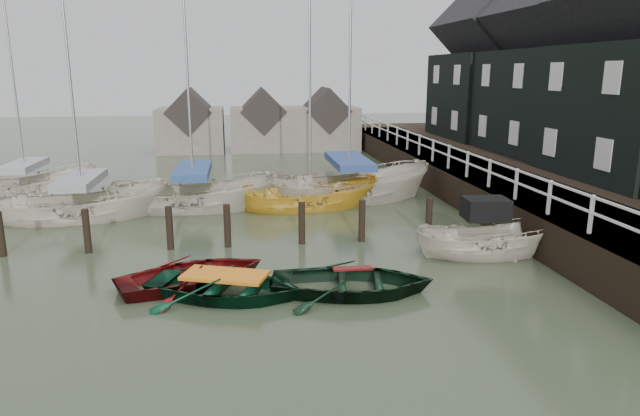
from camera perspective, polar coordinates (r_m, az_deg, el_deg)
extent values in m
plane|color=#343C26|center=(15.83, -4.94, -6.93)|extent=(120.00, 120.00, 0.00)
cube|color=black|center=(27.17, 14.16, 4.42)|extent=(3.00, 32.00, 0.20)
cube|color=silver|center=(26.50, 11.27, 6.64)|extent=(0.06, 32.00, 0.06)
cube|color=silver|center=(26.54, 11.23, 5.78)|extent=(0.06, 32.00, 0.06)
cube|color=black|center=(29.91, 23.81, 1.76)|extent=(14.00, 38.00, 1.50)
cube|color=black|center=(31.14, 22.58, 9.74)|extent=(6.00, 7.00, 5.00)
cube|color=black|center=(31.22, 23.32, 17.52)|extent=(6.11, 7.14, 6.11)
cube|color=black|center=(37.34, 17.10, 10.64)|extent=(6.40, 7.00, 5.00)
cube|color=black|center=(37.41, 17.57, 17.15)|extent=(6.52, 7.14, 6.52)
cylinder|color=black|center=(19.88, -29.25, -2.86)|extent=(0.22, 0.22, 1.80)
cylinder|color=black|center=(19.11, -22.24, -2.73)|extent=(0.22, 0.22, 1.80)
cylinder|color=black|center=(18.65, -14.78, -2.54)|extent=(0.22, 0.22, 1.80)
cylinder|color=black|center=(18.52, -9.23, -2.37)|extent=(0.22, 0.22, 1.80)
cylinder|color=black|center=(18.61, -1.83, -2.11)|extent=(0.22, 0.22, 1.80)
cylinder|color=black|center=(18.93, 4.20, -1.87)|extent=(0.22, 0.22, 1.80)
cylinder|color=black|center=(19.54, 10.81, -1.59)|extent=(0.22, 0.22, 1.80)
cube|color=#665B51|center=(41.14, -12.77, 7.63)|extent=(4.50, 4.00, 3.00)
cube|color=#282321|center=(41.03, -12.87, 9.43)|extent=(3.18, 4.08, 3.18)
cube|color=#665B51|center=(41.05, -5.74, 7.88)|extent=(4.50, 4.00, 3.00)
cube|color=#282321|center=(40.94, -5.78, 9.69)|extent=(3.18, 4.08, 3.18)
cube|color=#665B51|center=(41.49, 0.54, 8.00)|extent=(4.50, 4.00, 3.00)
cube|color=#282321|center=(41.38, 0.55, 9.79)|extent=(3.18, 4.08, 3.18)
imported|color=#5E0D0E|center=(15.64, -12.44, -7.47)|extent=(4.76, 4.16, 0.82)
imported|color=#08321E|center=(14.68, -9.39, -8.75)|extent=(4.73, 4.05, 0.83)
imported|color=black|center=(14.76, 3.24, -8.45)|extent=(4.55, 3.58, 0.86)
imported|color=beige|center=(18.25, 16.20, -4.62)|extent=(4.50, 1.96, 1.69)
cube|color=black|center=(18.04, 16.24, -0.06)|extent=(1.37, 1.09, 0.65)
imported|color=beige|center=(23.75, -22.52, -0.94)|extent=(6.74, 3.36, 2.49)
cylinder|color=#B2B2B7|center=(23.10, -23.89, 13.52)|extent=(0.10, 0.10, 9.18)
cube|color=gray|center=(23.45, -22.85, 2.58)|extent=(3.70, 1.80, 0.30)
imported|color=beige|center=(24.04, -12.43, -0.05)|extent=(6.93, 2.85, 2.64)
cylinder|color=#B2B2B7|center=(23.40, -13.22, 14.80)|extent=(0.10, 0.10, 9.44)
cube|color=navy|center=(23.73, -12.63, 3.64)|extent=(3.81, 1.52, 0.30)
imported|color=gold|center=(23.70, -0.97, 0.08)|extent=(6.05, 2.79, 2.26)
cylinder|color=#B2B2B7|center=(23.05, -1.02, 12.56)|extent=(0.10, 0.10, 7.76)
imported|color=#BAB09E|center=(25.04, 2.87, 0.80)|extent=(7.89, 3.88, 2.92)
cylinder|color=#B2B2B7|center=(24.43, 3.04, 14.97)|extent=(0.10, 0.10, 9.05)
cube|color=navy|center=(24.71, 2.91, 4.70)|extent=(4.33, 2.08, 0.30)
imported|color=beige|center=(29.00, -27.18, 1.06)|extent=(6.45, 4.60, 2.34)
cylinder|color=#B2B2B7|center=(28.47, -28.28, 10.94)|extent=(0.10, 0.10, 7.44)
cube|color=#939599|center=(28.76, -27.49, 3.80)|extent=(3.53, 2.49, 0.30)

